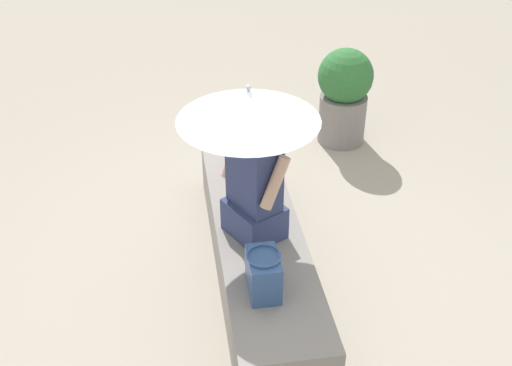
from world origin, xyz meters
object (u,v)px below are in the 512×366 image
object	(u,v)px
parasol	(248,105)
planter_near	(344,94)
person_seated	(254,181)
shoulder_bag_spare	(263,274)
handbag_black	(254,158)

from	to	relation	value
parasol	planter_near	xyz separation A→B (m)	(-1.74, 1.11, -0.83)
person_seated	shoulder_bag_spare	xyz separation A→B (m)	(0.53, -0.03, -0.26)
handbag_black	shoulder_bag_spare	size ratio (longest dim) A/B	1.19
parasol	handbag_black	size ratio (longest dim) A/B	3.19
handbag_black	planter_near	world-z (taller)	planter_near
shoulder_bag_spare	planter_near	world-z (taller)	planter_near
person_seated	handbag_black	bearing A→B (deg)	171.49
handbag_black	shoulder_bag_spare	world-z (taller)	handbag_black
handbag_black	shoulder_bag_spare	xyz separation A→B (m)	(1.20, -0.13, -0.01)
parasol	handbag_black	xyz separation A→B (m)	(-0.65, 0.13, -0.74)
handbag_black	person_seated	bearing A→B (deg)	-8.51
person_seated	parasol	world-z (taller)	parasol
person_seated	shoulder_bag_spare	world-z (taller)	person_seated
handbag_black	shoulder_bag_spare	bearing A→B (deg)	-6.28
parasol	person_seated	bearing A→B (deg)	45.60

